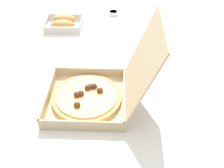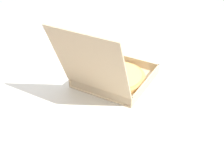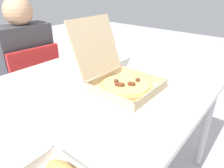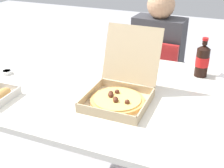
% 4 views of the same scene
% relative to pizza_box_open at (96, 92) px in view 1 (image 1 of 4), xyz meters
% --- Properties ---
extents(dining_table, '(1.43, 0.99, 0.76)m').
position_rel_pizza_box_open_xyz_m(dining_table, '(-0.09, 0.10, -0.12)').
color(dining_table, silver).
rests_on(dining_table, ground_plane).
extents(pizza_box_open, '(0.29, 0.39, 0.32)m').
position_rel_pizza_box_open_xyz_m(pizza_box_open, '(0.00, 0.00, 0.00)').
color(pizza_box_open, tan).
rests_on(pizza_box_open, dining_table).
extents(bread_side_box, '(0.15, 0.19, 0.06)m').
position_rel_pizza_box_open_xyz_m(bread_side_box, '(-0.56, -0.21, -0.02)').
color(bread_side_box, white).
rests_on(bread_side_box, dining_table).
extents(paper_menu, '(0.22, 0.17, 0.00)m').
position_rel_pizza_box_open_xyz_m(paper_menu, '(-0.44, 0.28, -0.04)').
color(paper_menu, white).
rests_on(paper_menu, dining_table).
extents(dipping_sauce_cup, '(0.06, 0.06, 0.02)m').
position_rel_pizza_box_open_xyz_m(dipping_sauce_cup, '(-0.71, 0.04, -0.03)').
color(dipping_sauce_cup, white).
rests_on(dipping_sauce_cup, dining_table).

